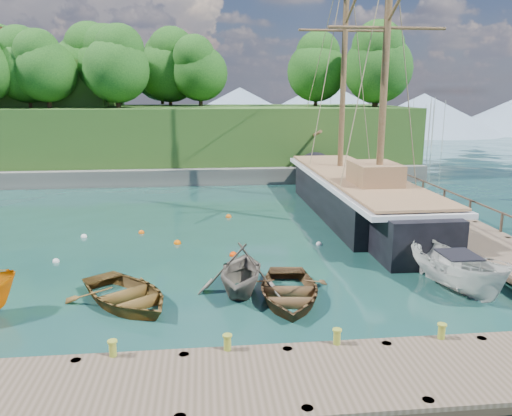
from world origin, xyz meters
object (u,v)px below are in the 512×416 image
at_px(rowboat_0, 127,304).
at_px(rowboat_2, 288,300).
at_px(rowboat_1, 241,292).
at_px(schooner, 356,198).
at_px(cabin_boat_white, 455,290).

distance_m(rowboat_0, rowboat_2, 5.79).
bearing_deg(rowboat_2, rowboat_1, 156.65).
bearing_deg(rowboat_2, schooner, 69.42).
xyz_separation_m(rowboat_1, cabin_boat_white, (8.12, -0.74, 0.00)).
height_order(rowboat_1, rowboat_2, rowboat_1).
relative_size(rowboat_1, cabin_boat_white, 0.81).
distance_m(rowboat_0, cabin_boat_white, 12.25).
bearing_deg(cabin_boat_white, schooner, 74.94).
xyz_separation_m(rowboat_0, schooner, (12.01, 11.91, 1.05)).
xyz_separation_m(rowboat_1, schooner, (7.88, 11.22, 1.05)).
bearing_deg(schooner, rowboat_1, -125.46).
relative_size(rowboat_2, cabin_boat_white, 0.97).
height_order(rowboat_2, schooner, schooner).
height_order(rowboat_1, schooner, schooner).
relative_size(rowboat_0, rowboat_1, 1.22).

